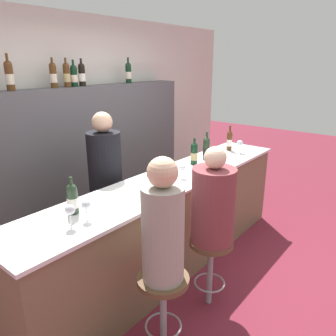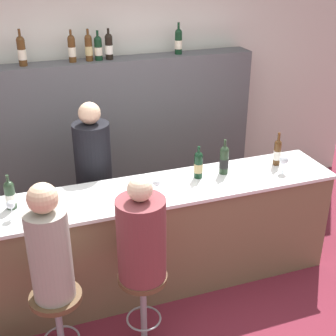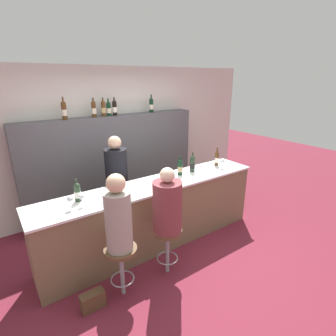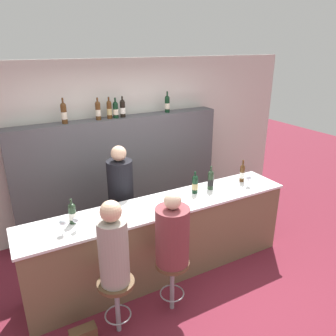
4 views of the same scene
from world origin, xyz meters
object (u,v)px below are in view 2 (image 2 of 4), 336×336
wine_bottle_backbar_2 (89,47)px  wine_bottle_backbar_3 (98,48)px  wine_glass_3 (284,161)px  wine_glass_2 (156,183)px  wine_bottle_counter_3 (277,152)px  wine_bottle_counter_1 (198,165)px  wine_bottle_backbar_5 (178,41)px  guest_seated_left (49,248)px  wine_bottle_counter_0 (10,195)px  bar_stool_left (57,310)px  wine_bottle_counter_2 (224,160)px  wine_bottle_backbar_0 (22,51)px  wine_bottle_backbar_4 (109,46)px  bartender (95,191)px  bar_stool_right (143,290)px  wine_glass_1 (11,206)px  wine_bottle_backbar_1 (72,48)px  guest_seated_right (141,236)px

wine_bottle_backbar_2 → wine_bottle_backbar_3: bearing=0.0°
wine_glass_3 → wine_glass_2: bearing=180.0°
wine_bottle_counter_3 → wine_bottle_counter_1: bearing=180.0°
wine_bottle_backbar_3 → wine_bottle_backbar_5: wine_bottle_backbar_5 is taller
wine_bottle_backbar_5 → guest_seated_left: wine_bottle_backbar_5 is taller
wine_bottle_counter_0 → bar_stool_left: bearing=-73.5°
wine_bottle_counter_2 → wine_bottle_backbar_3: 1.69m
wine_bottle_counter_1 → wine_bottle_backbar_3: bearing=114.1°
wine_bottle_backbar_2 → bar_stool_left: size_ratio=0.49×
wine_bottle_backbar_0 → wine_bottle_backbar_5: (1.57, -0.00, -0.01)m
wine_bottle_counter_2 → wine_bottle_backbar_4: wine_bottle_backbar_4 is taller
wine_bottle_counter_1 → wine_bottle_backbar_5: (0.28, 1.25, 0.81)m
guest_seated_left → wine_glass_2: bearing=29.8°
wine_bottle_counter_0 → wine_bottle_backbar_0: size_ratio=0.83×
wine_bottle_counter_3 → bartender: 1.73m
wine_bottle_backbar_2 → wine_bottle_counter_3: bearing=-41.1°
guest_seated_left → bar_stool_right: (0.63, 0.00, -0.53)m
bartender → wine_bottle_backbar_2: bearing=77.3°
wine_bottle_counter_2 → wine_glass_1: bearing=-174.9°
wine_bottle_backbar_1 → bartender: wine_bottle_backbar_1 is taller
bar_stool_left → bartender: (0.53, 1.19, 0.25)m
wine_bottle_backbar_5 → wine_glass_2: 1.80m
bartender → bar_stool_left: bearing=-114.1°
wine_bottle_counter_3 → wine_bottle_backbar_2: (-1.44, 1.25, 0.81)m
wine_bottle_counter_0 → wine_bottle_backbar_2: size_ratio=0.92×
wine_bottle_backbar_5 → guest_seated_right: bearing=-117.4°
guest_seated_left → bar_stool_right: bearing=0.0°
wine_bottle_counter_0 → wine_bottle_backbar_2: wine_bottle_backbar_2 is taller
wine_bottle_counter_1 → guest_seated_left: 1.53m
wine_bottle_backbar_4 → guest_seated_right: wine_bottle_backbar_4 is taller
wine_bottle_backbar_1 → wine_glass_3: size_ratio=1.96×
wine_bottle_counter_1 → wine_bottle_backbar_0: bearing=135.7°
wine_bottle_backbar_1 → wine_bottle_backbar_0: bearing=180.0°
wine_bottle_counter_2 → wine_bottle_backbar_2: bearing=125.7°
wine_bottle_backbar_5 → wine_glass_3: (0.47, -1.41, -0.82)m
wine_glass_2 → bar_stool_left: bearing=-150.2°
wine_bottle_counter_3 → wine_bottle_backbar_0: bearing=148.8°
wine_glass_1 → wine_glass_3: wine_glass_3 is taller
wine_bottle_counter_1 → wine_glass_3: bearing=-12.1°
guest_seated_left → wine_glass_1: bearing=111.5°
wine_bottle_counter_2 → guest_seated_right: (-0.97, -0.69, -0.15)m
guest_seated_left → guest_seated_right: 0.64m
bar_stool_left → guest_seated_right: bearing=0.0°
wine_bottle_counter_2 → bar_stool_left: bearing=-156.8°
wine_bottle_counter_0 → wine_bottle_backbar_5: 2.38m
guest_seated_right → bartender: (-0.10, 1.19, -0.23)m
wine_glass_1 → bartender: bartender is taller
wine_bottle_counter_1 → bar_stool_left: wine_bottle_counter_1 is taller
wine_bottle_backbar_0 → wine_glass_3: wine_bottle_backbar_0 is taller
wine_glass_2 → bar_stool_right: bearing=-118.6°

